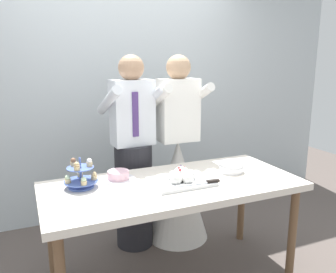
{
  "coord_description": "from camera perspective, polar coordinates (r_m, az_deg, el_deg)",
  "views": [
    {
      "loc": [
        -0.94,
        -2.09,
        1.63
      ],
      "look_at": [
        0.02,
        0.15,
        1.07
      ],
      "focal_mm": 36.84,
      "sensor_mm": 36.0,
      "label": 1
    }
  ],
  "objects": [
    {
      "name": "cupcake_stand",
      "position": [
        2.4,
        -14.22,
        -6.42
      ],
      "size": [
        0.23,
        0.23,
        0.21
      ],
      "color": "#4C66B2",
      "rests_on": "dessert_table"
    },
    {
      "name": "main_cake_tray",
      "position": [
        2.42,
        2.27,
        -6.92
      ],
      "size": [
        0.44,
        0.31,
        0.13
      ],
      "color": "silver",
      "rests_on": "dessert_table"
    },
    {
      "name": "rear_wall",
      "position": [
        3.59,
        -8.18,
        9.84
      ],
      "size": [
        5.2,
        0.1,
        2.9
      ],
      "primitive_type": "cube",
      "color": "silver",
      "rests_on": "ground_plane"
    },
    {
      "name": "person_groom",
      "position": [
        2.97,
        -5.75,
        -4.53
      ],
      "size": [
        0.48,
        0.51,
        1.66
      ],
      "color": "#232328",
      "rests_on": "ground_plane"
    },
    {
      "name": "person_bride",
      "position": [
        3.13,
        1.62,
        -6.68
      ],
      "size": [
        0.56,
        0.56,
        1.66
      ],
      "color": "white",
      "rests_on": "ground_plane"
    },
    {
      "name": "plate_stack",
      "position": [
        2.7,
        10.39,
        -4.99
      ],
      "size": [
        0.19,
        0.19,
        0.08
      ],
      "color": "white",
      "rests_on": "dessert_table"
    },
    {
      "name": "round_cake",
      "position": [
        2.51,
        -8.22,
        -6.5
      ],
      "size": [
        0.24,
        0.24,
        0.07
      ],
      "color": "white",
      "rests_on": "dessert_table"
    },
    {
      "name": "dessert_table",
      "position": [
        2.47,
        0.89,
        -9.27
      ],
      "size": [
        1.8,
        0.8,
        0.78
      ],
      "color": "silver",
      "rests_on": "ground_plane"
    }
  ]
}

